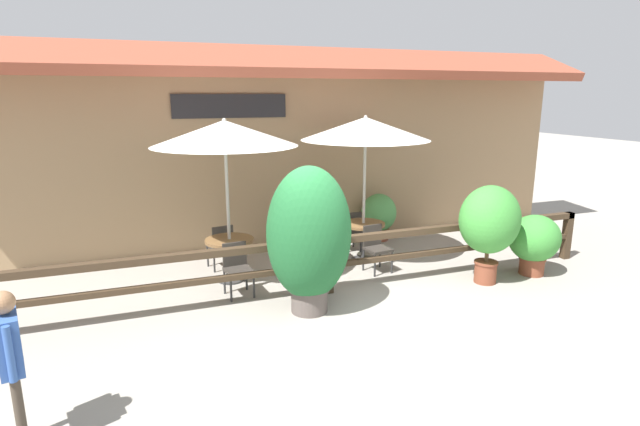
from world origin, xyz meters
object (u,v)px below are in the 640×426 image
potted_plant_tall_tropical (534,241)px  patio_umbrella_middle (365,129)px  potted_plant_small_flowering (489,222)px  potted_plant_corner_fern (379,215)px  chair_near_streetside (237,266)px  patio_umbrella_near (225,133)px  dining_table_middle (363,231)px  dining_table_near (230,248)px  chair_near_wallside (221,244)px  chair_middle_wallside (350,229)px  pedestrian (10,349)px  potted_plant_broad_leaf (309,236)px  chair_middle_streetside (376,246)px

potted_plant_tall_tropical → patio_umbrella_middle: bearing=145.2°
potted_plant_small_flowering → potted_plant_corner_fern: size_ratio=1.63×
potted_plant_small_flowering → chair_near_streetside: bearing=166.9°
patio_umbrella_near → patio_umbrella_middle: size_ratio=1.00×
dining_table_middle → potted_plant_tall_tropical: size_ratio=0.76×
dining_table_near → chair_near_streetside: bearing=-90.5°
chair_near_streetside → patio_umbrella_middle: (2.68, 0.87, 2.11)m
chair_near_wallside → chair_middle_wallside: 2.72m
patio_umbrella_near → pedestrian: (-2.63, -3.58, -1.60)m
potted_plant_broad_leaf → potted_plant_corner_fern: size_ratio=2.11×
chair_near_streetside → chair_middle_wallside: size_ratio=1.00×
pedestrian → chair_near_streetside: bearing=-54.7°
chair_near_wallside → chair_middle_streetside: bearing=147.3°
potted_plant_small_flowering → potted_plant_tall_tropical: bearing=2.5°
chair_middle_streetside → chair_middle_wallside: bearing=80.1°
potted_plant_tall_tropical → dining_table_near: bearing=163.1°
chair_near_streetside → dining_table_middle: (2.68, 0.87, 0.13)m
chair_near_wallside → potted_plant_small_flowering: 4.86m
potted_plant_broad_leaf → potted_plant_corner_fern: (2.73, 3.09, -0.61)m
dining_table_middle → patio_umbrella_near: bearing=-175.9°
potted_plant_broad_leaf → potted_plant_corner_fern: 4.17m
chair_middle_streetside → potted_plant_corner_fern: 2.08m
chair_near_wallside → pedestrian: 5.00m
dining_table_near → dining_table_middle: (2.68, 0.19, 0.00)m
potted_plant_broad_leaf → potted_plant_small_flowering: potted_plant_broad_leaf is taller
chair_near_streetside → chair_middle_streetside: 2.65m
patio_umbrella_near → potted_plant_broad_leaf: size_ratio=1.27×
potted_plant_tall_tropical → chair_middle_wallside: bearing=136.8°
patio_umbrella_middle → potted_plant_small_flowering: (1.51, -1.84, -1.50)m
potted_plant_small_flowering → pedestrian: bearing=-164.2°
dining_table_middle → potted_plant_small_flowering: potted_plant_small_flowering is taller
potted_plant_small_flowering → dining_table_near: bearing=158.5°
patio_umbrella_middle → potted_plant_corner_fern: size_ratio=2.68×
chair_middle_streetside → chair_middle_wallside: (0.04, 1.27, 0.00)m
patio_umbrella_middle → dining_table_near: bearing=-175.9°
chair_near_wallside → potted_plant_tall_tropical: 5.77m
patio_umbrella_near → chair_near_wallside: bearing=93.8°
patio_umbrella_middle → pedestrian: patio_umbrella_middle is taller
chair_middle_wallside → chair_near_streetside: bearing=29.7°
potted_plant_corner_fern → chair_near_streetside: bearing=-150.4°
patio_umbrella_middle → dining_table_middle: size_ratio=3.36×
potted_plant_tall_tropical → potted_plant_corner_fern: 3.41m
potted_plant_broad_leaf → pedestrian: size_ratio=1.45×
patio_umbrella_middle → potted_plant_tall_tropical: patio_umbrella_middle is taller
potted_plant_corner_fern → pedestrian: bearing=-141.5°
pedestrian → potted_plant_corner_fern: bearing=-64.1°
dining_table_near → chair_middle_streetside: chair_middle_streetside is taller
potted_plant_broad_leaf → patio_umbrella_middle: bearing=46.6°
potted_plant_broad_leaf → potted_plant_tall_tropical: potted_plant_broad_leaf is taller
dining_table_near → pedestrian: (-2.63, -3.58, 0.38)m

